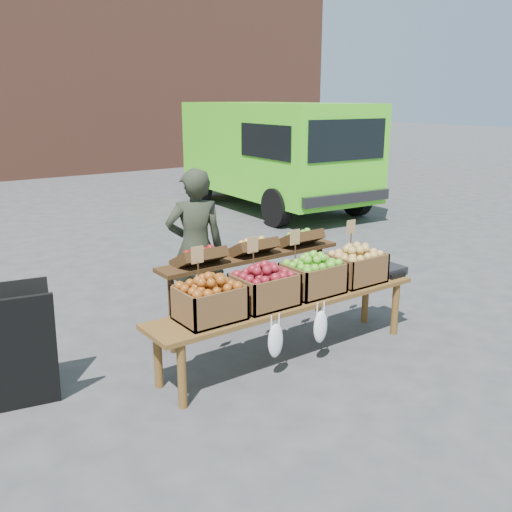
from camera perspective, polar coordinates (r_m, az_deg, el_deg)
ground at (r=5.93m, az=4.27°, el=-7.18°), size 80.00×80.00×0.00m
delivery_van at (r=12.09m, az=1.83°, el=9.89°), size 2.56×5.02×2.18m
vendor at (r=5.84m, az=-6.08°, el=0.83°), size 0.69×0.57×1.63m
chalkboard_sign at (r=4.65m, az=-23.37°, el=-8.63°), size 0.70×0.47×0.97m
back_table at (r=5.69m, az=-0.42°, el=-2.55°), size 2.10×0.44×1.04m
display_bench at (r=5.18m, az=3.28°, el=-7.25°), size 2.70×0.56×0.57m
crate_golden_apples at (r=4.57m, az=-4.70°, el=-4.69°), size 0.50×0.40×0.28m
crate_russet_pears at (r=4.86m, az=0.84°, el=-3.38°), size 0.50×0.40×0.28m
crate_red_apples at (r=5.20m, az=5.71°, el=-2.21°), size 0.50×0.40×0.28m
crate_green_apples at (r=5.56m, az=9.95°, el=-1.17°), size 0.50×0.40×0.28m
weighing_scale at (r=5.89m, az=12.80°, el=-1.38°), size 0.34×0.30×0.08m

